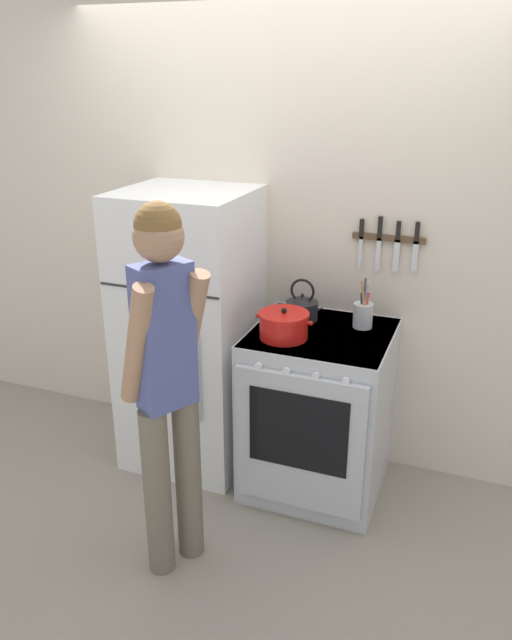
{
  "coord_description": "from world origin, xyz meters",
  "views": [
    {
      "loc": [
        1.04,
        -3.22,
        2.16
      ],
      "look_at": [
        -0.0,
        -0.49,
        0.99
      ],
      "focal_mm": 35.0,
      "sensor_mm": 36.0,
      "label": 1
    }
  ],
  "objects_px": {
    "refrigerator": "(190,332)",
    "utensil_jar": "(363,314)",
    "stove_range": "(317,411)",
    "dutch_oven_pot": "(284,325)",
    "person": "(167,375)",
    "tea_kettle": "(302,307)"
  },
  "relations": [
    {
      "from": "refrigerator",
      "to": "utensil_jar",
      "type": "relative_size",
      "value": 5.85
    },
    {
      "from": "dutch_oven_pot",
      "to": "person",
      "type": "height_order",
      "value": "person"
    },
    {
      "from": "stove_range",
      "to": "utensil_jar",
      "type": "bearing_deg",
      "value": 43.5
    },
    {
      "from": "dutch_oven_pot",
      "to": "person",
      "type": "distance_m",
      "value": 0.74
    },
    {
      "from": "refrigerator",
      "to": "tea_kettle",
      "type": "distance_m",
      "value": 0.66
    },
    {
      "from": "dutch_oven_pot",
      "to": "utensil_jar",
      "type": "distance_m",
      "value": 0.44
    },
    {
      "from": "stove_range",
      "to": "utensil_jar",
      "type": "distance_m",
      "value": 0.58
    },
    {
      "from": "refrigerator",
      "to": "tea_kettle",
      "type": "xyz_separation_m",
      "value": [
        0.62,
        0.12,
        0.19
      ]
    },
    {
      "from": "stove_range",
      "to": "dutch_oven_pot",
      "type": "relative_size",
      "value": 3.09
    },
    {
      "from": "utensil_jar",
      "to": "person",
      "type": "relative_size",
      "value": 0.16
    },
    {
      "from": "stove_range",
      "to": "tea_kettle",
      "type": "xyz_separation_m",
      "value": [
        -0.15,
        0.16,
        0.52
      ]
    },
    {
      "from": "dutch_oven_pot",
      "to": "tea_kettle",
      "type": "height_order",
      "value": "tea_kettle"
    },
    {
      "from": "dutch_oven_pot",
      "to": "utensil_jar",
      "type": "height_order",
      "value": "utensil_jar"
    },
    {
      "from": "dutch_oven_pot",
      "to": "person",
      "type": "bearing_deg",
      "value": -112.73
    },
    {
      "from": "utensil_jar",
      "to": "person",
      "type": "height_order",
      "value": "person"
    },
    {
      "from": "stove_range",
      "to": "dutch_oven_pot",
      "type": "distance_m",
      "value": 0.55
    },
    {
      "from": "refrigerator",
      "to": "stove_range",
      "type": "xyz_separation_m",
      "value": [
        0.77,
        -0.04,
        -0.33
      ]
    },
    {
      "from": "refrigerator",
      "to": "dutch_oven_pot",
      "type": "bearing_deg",
      "value": -14.29
    },
    {
      "from": "utensil_jar",
      "to": "person",
      "type": "xyz_separation_m",
      "value": [
        -0.63,
        -0.97,
        -0.01
      ]
    },
    {
      "from": "stove_range",
      "to": "refrigerator",
      "type": "bearing_deg",
      "value": 176.66
    },
    {
      "from": "refrigerator",
      "to": "dutch_oven_pot",
      "type": "distance_m",
      "value": 0.65
    },
    {
      "from": "utensil_jar",
      "to": "dutch_oven_pot",
      "type": "bearing_deg",
      "value": -140.54
    }
  ]
}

